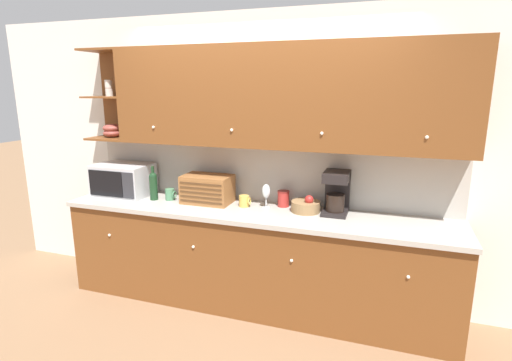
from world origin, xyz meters
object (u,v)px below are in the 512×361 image
object	(u,v)px
storage_canister	(283,199)
bread_box	(207,189)
microwave	(124,180)
fruit_basket	(306,206)
mug_blue_second	(244,201)
coffee_maker	(336,191)
wine_glass	(266,192)
mug	(170,194)
wine_bottle	(153,185)

from	to	relation	value
storage_canister	bread_box	bearing A→B (deg)	-171.43
microwave	fruit_basket	size ratio (longest dim) A/B	2.14
mug_blue_second	coffee_maker	xyz separation A→B (m)	(0.80, 0.09, 0.14)
bread_box	coffee_maker	bearing A→B (deg)	3.58
wine_glass	fruit_basket	size ratio (longest dim) A/B	0.87
microwave	fruit_basket	bearing A→B (deg)	1.20
coffee_maker	wine_glass	bearing A→B (deg)	-174.31
mug	wine_glass	distance (m)	0.94
wine_glass	coffee_maker	bearing A→B (deg)	5.69
storage_canister	coffee_maker	distance (m)	0.49
mug	storage_canister	world-z (taller)	storage_canister
wine_bottle	fruit_basket	distance (m)	1.46
wine_bottle	wine_glass	size ratio (longest dim) A/B	1.51
mug_blue_second	wine_glass	size ratio (longest dim) A/B	0.48
mug	fruit_basket	world-z (taller)	fruit_basket
mug_blue_second	storage_canister	world-z (taller)	storage_canister
wine_bottle	coffee_maker	xyz separation A→B (m)	(1.70, 0.15, 0.04)
microwave	mug	distance (m)	0.54
wine_glass	fruit_basket	world-z (taller)	wine_glass
mug	fruit_basket	distance (m)	1.30
mug_blue_second	coffee_maker	size ratio (longest dim) A/B	0.28
microwave	storage_canister	distance (m)	1.61
wine_bottle	bread_box	xyz separation A→B (m)	(0.53, 0.08, -0.02)
wine_bottle	coffee_maker	bearing A→B (deg)	5.04
microwave	wine_glass	distance (m)	1.47
mug	fruit_basket	bearing A→B (deg)	2.33
microwave	coffee_maker	world-z (taller)	coffee_maker
mug_blue_second	fruit_basket	xyz separation A→B (m)	(0.55, 0.03, -0.00)
mug	mug_blue_second	bearing A→B (deg)	1.72
wine_bottle	bread_box	bearing A→B (deg)	8.23
mug	coffee_maker	world-z (taller)	coffee_maker
mug	mug_blue_second	distance (m)	0.74
microwave	storage_canister	bearing A→B (deg)	4.59
mug	wine_glass	bearing A→B (deg)	3.09
mug_blue_second	coffee_maker	world-z (taller)	coffee_maker
microwave	mug_blue_second	size ratio (longest dim) A/B	5.17
fruit_basket	storage_canister	bearing A→B (deg)	158.14
bread_box	storage_canister	xyz separation A→B (m)	(0.70, 0.11, -0.06)
fruit_basket	coffee_maker	xyz separation A→B (m)	(0.25, 0.06, 0.14)
mug_blue_second	bread_box	bearing A→B (deg)	177.62
wine_glass	fruit_basket	distance (m)	0.37
coffee_maker	fruit_basket	bearing A→B (deg)	-166.71
bread_box	wine_glass	bearing A→B (deg)	1.32
mug_blue_second	fruit_basket	size ratio (longest dim) A/B	0.41
microwave	mug	world-z (taller)	microwave
wine_bottle	wine_glass	world-z (taller)	wine_bottle
mug	bread_box	world-z (taller)	bread_box
fruit_basket	coffee_maker	bearing A→B (deg)	13.29
mug	coffee_maker	size ratio (longest dim) A/B	0.30
mug	wine_glass	world-z (taller)	wine_glass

